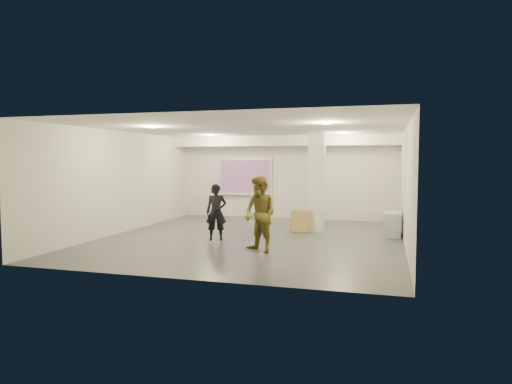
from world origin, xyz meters
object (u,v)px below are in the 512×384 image
(column, at_px, (316,182))
(projection_screen, at_px, (245,177))
(man, at_px, (260,214))
(woman, at_px, (216,212))
(credenza, at_px, (392,224))

(column, height_order, projection_screen, column)
(man, bearing_deg, projection_screen, 140.02)
(column, bearing_deg, projection_screen, 139.44)
(woman, relative_size, man, 0.85)
(man, bearing_deg, woman, 172.00)
(projection_screen, relative_size, credenza, 1.84)
(credenza, bearing_deg, woman, -152.60)
(column, distance_m, credenza, 2.52)
(column, xyz_separation_m, woman, (-2.34, -2.34, -0.75))
(column, distance_m, woman, 3.39)
(projection_screen, distance_m, man, 6.64)
(credenza, bearing_deg, column, 176.40)
(projection_screen, height_order, woman, projection_screen)
(column, distance_m, projection_screen, 4.08)
(credenza, height_order, man, man)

